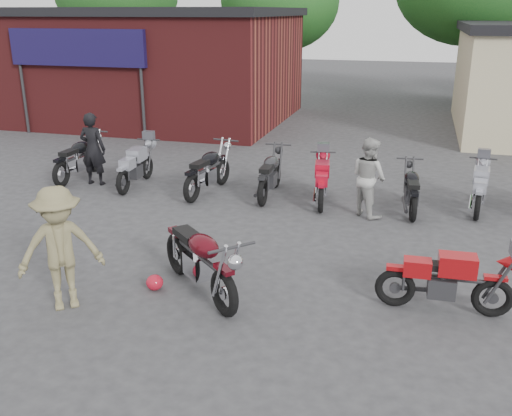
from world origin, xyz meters
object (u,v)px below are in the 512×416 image
(helmet, at_px, (155,282))
(row_bike_0, at_px, (78,156))
(person_tan, at_px, (60,249))
(row_bike_3, at_px, (270,172))
(row_bike_2, at_px, (208,168))
(vintage_motorcycle, at_px, (200,256))
(person_light, at_px, (369,177))
(row_bike_4, at_px, (322,179))
(row_bike_6, at_px, (480,186))
(row_bike_5, at_px, (411,187))
(person_dark, at_px, (93,149))
(sportbike, at_px, (448,278))
(row_bike_1, at_px, (136,164))

(helmet, bearing_deg, row_bike_0, 131.45)
(helmet, height_order, row_bike_0, row_bike_0)
(person_tan, xyz_separation_m, row_bike_3, (1.56, 6.01, -0.34))
(person_tan, relative_size, row_bike_2, 0.87)
(vintage_motorcycle, bearing_deg, person_light, 107.03)
(vintage_motorcycle, bearing_deg, row_bike_4, 121.12)
(helmet, distance_m, row_bike_0, 6.99)
(row_bike_3, height_order, row_bike_6, row_bike_3)
(helmet, xyz_separation_m, person_tan, (-1.03, -0.85, 0.81))
(row_bike_6, bearing_deg, person_tan, 141.46)
(row_bike_4, height_order, row_bike_5, row_bike_4)
(person_dark, bearing_deg, sportbike, 151.17)
(helmet, relative_size, row_bike_2, 0.13)
(helmet, bearing_deg, row_bike_2, 100.77)
(person_dark, bearing_deg, person_tan, 115.91)
(vintage_motorcycle, bearing_deg, row_bike_5, 101.41)
(row_bike_5, height_order, row_bike_6, row_bike_6)
(row_bike_3, bearing_deg, row_bike_6, -88.58)
(sportbike, xyz_separation_m, row_bike_4, (-2.58, 4.49, 0.01))
(person_dark, height_order, row_bike_4, person_dark)
(row_bike_2, bearing_deg, row_bike_3, -76.30)
(row_bike_0, relative_size, row_bike_4, 1.10)
(helmet, bearing_deg, person_light, 57.16)
(row_bike_2, bearing_deg, helmet, -161.92)
(row_bike_4, bearing_deg, person_dark, 82.55)
(sportbike, relative_size, row_bike_1, 0.96)
(sportbike, height_order, row_bike_0, row_bike_0)
(person_light, xyz_separation_m, row_bike_0, (-7.48, 0.79, -0.24))
(vintage_motorcycle, height_order, person_light, person_light)
(row_bike_2, height_order, row_bike_3, row_bike_2)
(helmet, xyz_separation_m, row_bike_1, (-2.88, 5.02, 0.44))
(vintage_motorcycle, xyz_separation_m, row_bike_1, (-3.64, 4.96, -0.09))
(row_bike_1, relative_size, row_bike_4, 1.02)
(vintage_motorcycle, distance_m, row_bike_2, 5.22)
(sportbike, xyz_separation_m, person_light, (-1.50, 3.91, 0.30))
(person_tan, relative_size, row_bike_4, 0.98)
(row_bike_0, xyz_separation_m, row_bike_2, (3.66, -0.23, 0.01))
(person_dark, distance_m, person_tan, 6.45)
(row_bike_4, bearing_deg, row_bike_2, 81.90)
(sportbike, bearing_deg, row_bike_1, 145.74)
(row_bike_0, bearing_deg, row_bike_6, -88.15)
(row_bike_1, bearing_deg, person_light, -98.72)
(row_bike_1, bearing_deg, row_bike_4, -92.93)
(row_bike_3, xyz_separation_m, row_bike_6, (4.65, 0.29, -0.04))
(row_bike_3, distance_m, row_bike_5, 3.22)
(row_bike_0, bearing_deg, row_bike_5, -91.17)
(row_bike_2, xyz_separation_m, row_bike_5, (4.70, -0.02, -0.08))
(person_dark, distance_m, row_bike_0, 0.79)
(row_bike_1, bearing_deg, row_bike_0, 80.49)
(sportbike, height_order, person_tan, person_tan)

